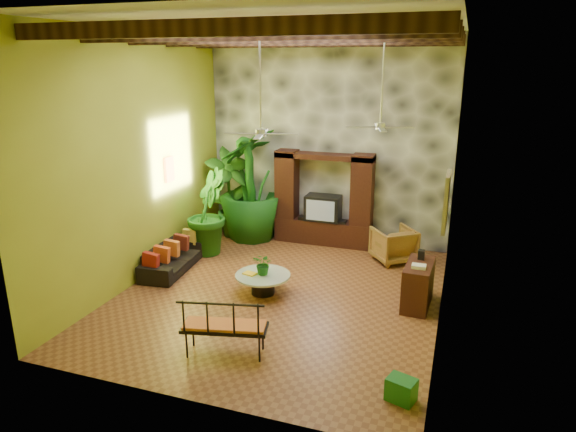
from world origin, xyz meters
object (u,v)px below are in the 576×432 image
at_px(ceiling_fan_front, 261,121).
at_px(side_console, 418,285).
at_px(entertainment_center, 323,206).
at_px(iron_bench, 222,324).
at_px(sofa, 172,258).
at_px(coffee_table, 263,281).
at_px(wicker_armchair, 394,245).
at_px(ceiling_fan_back, 381,115).
at_px(tall_plant_a, 230,193).
at_px(tall_plant_c, 251,185).
at_px(tall_plant_b, 207,212).
at_px(green_bin, 401,390).

distance_m(ceiling_fan_front, side_console, 4.15).
relative_size(entertainment_center, iron_bench, 1.72).
bearing_deg(sofa, coffee_table, -107.19).
bearing_deg(iron_bench, wicker_armchair, 55.13).
height_order(entertainment_center, ceiling_fan_back, ceiling_fan_back).
bearing_deg(ceiling_fan_front, tall_plant_a, 123.97).
bearing_deg(ceiling_fan_front, coffee_table, 112.92).
bearing_deg(iron_bench, ceiling_fan_back, 51.48).
bearing_deg(ceiling_fan_front, tall_plant_c, 116.18).
bearing_deg(ceiling_fan_back, ceiling_fan_front, -138.37).
height_order(ceiling_fan_front, tall_plant_c, ceiling_fan_front).
height_order(tall_plant_b, green_bin, tall_plant_b).
relative_size(ceiling_fan_back, green_bin, 4.99).
height_order(ceiling_fan_back, tall_plant_b, ceiling_fan_back).
height_order(tall_plant_b, iron_bench, tall_plant_b).
bearing_deg(tall_plant_c, iron_bench, -71.73).
bearing_deg(tall_plant_c, entertainment_center, 7.12).
bearing_deg(ceiling_fan_front, iron_bench, -86.65).
relative_size(tall_plant_c, side_console, 2.71).
height_order(entertainment_center, ceiling_fan_front, ceiling_fan_front).
bearing_deg(ceiling_fan_back, tall_plant_c, 153.50).
height_order(wicker_armchair, tall_plant_a, tall_plant_a).
distance_m(iron_bench, side_console, 3.83).
bearing_deg(tall_plant_a, tall_plant_c, 4.38).
bearing_deg(ceiling_fan_back, side_console, -40.07).
relative_size(tall_plant_a, side_console, 2.22).
distance_m(ceiling_fan_back, wicker_armchair, 3.28).
relative_size(entertainment_center, coffee_table, 2.22).
bearing_deg(coffee_table, wicker_armchair, 49.62).
bearing_deg(green_bin, side_console, 91.41).
bearing_deg(sofa, green_bin, -124.78).
bearing_deg(wicker_armchair, entertainment_center, -56.55).
xyz_separation_m(ceiling_fan_front, tall_plant_b, (-2.21, 2.02, -2.40)).
height_order(ceiling_fan_front, ceiling_fan_back, same).
xyz_separation_m(side_console, green_bin, (0.07, -2.94, -0.25)).
height_order(ceiling_fan_front, tall_plant_b, ceiling_fan_front).
distance_m(ceiling_fan_back, sofa, 5.34).
xyz_separation_m(ceiling_fan_front, green_bin, (2.85, -2.17, -3.24)).
xyz_separation_m(ceiling_fan_back, coffee_table, (-1.94, -1.27, -3.15)).
bearing_deg(coffee_table, tall_plant_b, 140.68).
xyz_separation_m(tall_plant_a, green_bin, (5.05, -5.43, -0.99)).
relative_size(tall_plant_a, coffee_table, 2.14).
distance_m(ceiling_fan_front, coffee_table, 3.17).
relative_size(entertainment_center, green_bin, 6.43).
relative_size(tall_plant_c, coffee_table, 2.61).
bearing_deg(green_bin, sofa, 150.73).
height_order(ceiling_fan_front, sofa, ceiling_fan_front).
xyz_separation_m(tall_plant_c, green_bin, (4.48, -5.48, -1.25)).
relative_size(sofa, side_console, 1.82).
xyz_separation_m(tall_plant_c, side_console, (4.40, -2.53, -0.99)).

